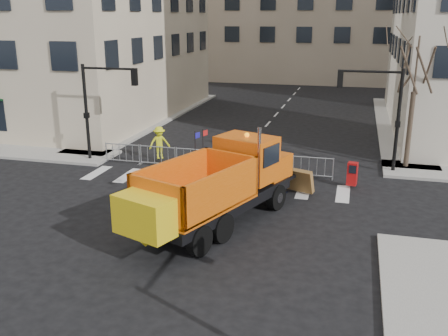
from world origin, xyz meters
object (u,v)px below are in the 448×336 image
(cop_b, at_px, (280,174))
(cop_c, at_px, (263,167))
(worker, at_px, (159,143))
(cop_a, at_px, (251,172))
(newspaper_box, at_px, (352,174))
(plow_truck, at_px, (216,184))

(cop_b, relative_size, cop_c, 0.95)
(cop_b, bearing_deg, worker, -9.79)
(cop_a, xyz_separation_m, newspaper_box, (4.57, 1.73, -0.25))
(worker, bearing_deg, newspaper_box, -45.18)
(cop_b, bearing_deg, plow_truck, 83.40)
(cop_a, bearing_deg, worker, -28.48)
(plow_truck, xyz_separation_m, newspaper_box, (5.04, 5.98, -0.99))
(cop_c, xyz_separation_m, newspaper_box, (4.16, 0.72, -0.22))
(cop_a, distance_m, worker, 7.06)
(newspaper_box, bearing_deg, plow_truck, -120.82)
(plow_truck, bearing_deg, newspaper_box, -19.38)
(cop_b, distance_m, cop_c, 1.21)
(plow_truck, height_order, newspaper_box, plow_truck)
(plow_truck, distance_m, newspaper_box, 7.88)
(worker, relative_size, newspaper_box, 1.67)
(cop_a, bearing_deg, newspaper_box, -156.18)
(plow_truck, relative_size, worker, 5.52)
(worker, bearing_deg, plow_truck, -89.73)
(newspaper_box, bearing_deg, cop_a, -149.99)
(cop_a, xyz_separation_m, worker, (-6.01, 3.70, 0.11))
(cop_a, relative_size, worker, 1.04)
(cop_c, distance_m, newspaper_box, 4.23)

